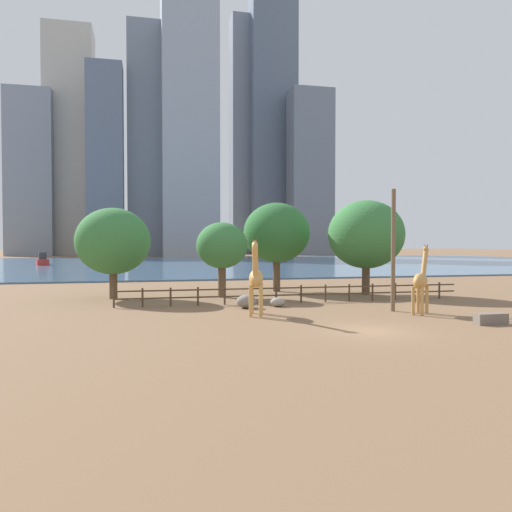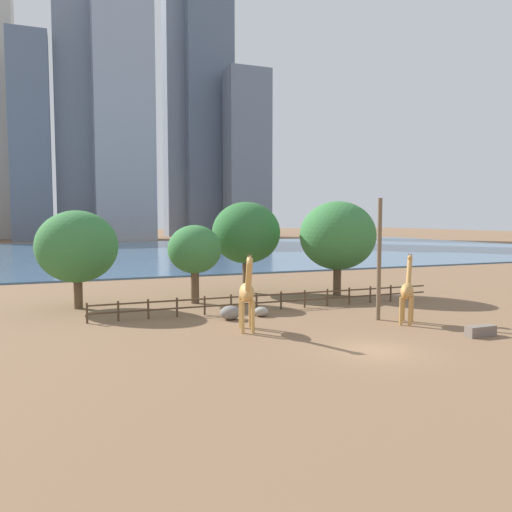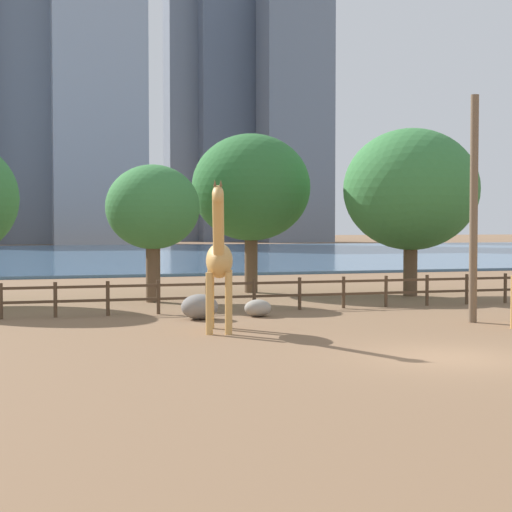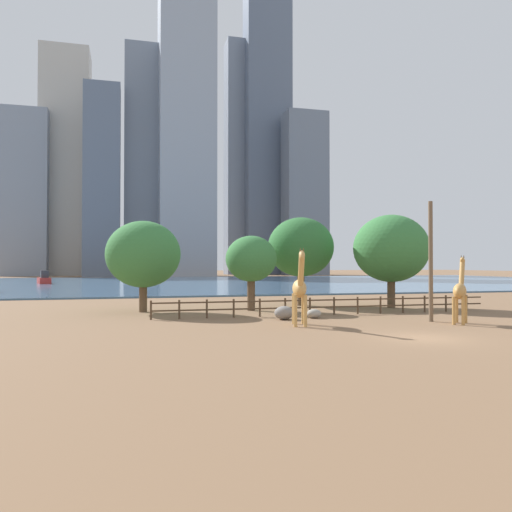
# 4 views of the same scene
# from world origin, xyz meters

# --- Properties ---
(ground_plane) EXTENTS (400.00, 400.00, 0.00)m
(ground_plane) POSITION_xyz_m (0.00, 80.00, 0.00)
(ground_plane) COLOR brown
(harbor_water) EXTENTS (180.00, 86.00, 0.20)m
(harbor_water) POSITION_xyz_m (0.00, 77.00, 0.10)
(harbor_water) COLOR #476B8C
(harbor_water) RESTS_ON ground
(giraffe_tall) EXTENTS (1.45, 3.43, 4.71)m
(giraffe_tall) POSITION_xyz_m (-4.38, 6.35, 2.26)
(giraffe_tall) COLOR tan
(giraffe_tall) RESTS_ON ground
(giraffe_companion) EXTENTS (2.39, 2.48, 4.37)m
(giraffe_companion) POSITION_xyz_m (5.82, 4.87, 2.06)
(giraffe_companion) COLOR #C18C47
(giraffe_companion) RESTS_ON ground
(utility_pole) EXTENTS (0.28, 0.28, 7.89)m
(utility_pole) POSITION_xyz_m (4.70, 6.33, 3.94)
(utility_pole) COLOR brown
(utility_pole) RESTS_ON ground
(boulder_near_fence) EXTENTS (1.02, 0.84, 0.63)m
(boulder_near_fence) POSITION_xyz_m (-1.98, 10.15, 0.32)
(boulder_near_fence) COLOR gray
(boulder_near_fence) RESTS_ON ground
(boulder_by_pole) EXTENTS (1.34, 1.22, 0.91)m
(boulder_by_pole) POSITION_xyz_m (-4.25, 9.86, 0.46)
(boulder_by_pole) COLOR gray
(boulder_by_pole) RESTS_ON ground
(enclosure_fence) EXTENTS (26.12, 0.14, 1.30)m
(enclosure_fence) POSITION_xyz_m (-0.29, 12.00, 0.76)
(enclosure_fence) COLOR #4C3826
(enclosure_fence) RESTS_ON ground
(tree_left_large) EXTENTS (4.15, 4.15, 6.07)m
(tree_left_large) POSITION_xyz_m (-4.81, 16.86, 4.16)
(tree_left_large) COLOR brown
(tree_left_large) RESTS_ON ground
(tree_center_broad) EXTENTS (5.82, 5.82, 7.16)m
(tree_center_broad) POSITION_xyz_m (-13.34, 17.71, 4.53)
(tree_center_broad) COLOR brown
(tree_center_broad) RESTS_ON ground
(tree_right_tall) EXTENTS (6.47, 6.47, 8.04)m
(tree_right_tall) POSITION_xyz_m (7.55, 16.38, 5.11)
(tree_right_tall) COLOR brown
(tree_right_tall) RESTS_ON ground
(tree_left_small) EXTENTS (5.99, 5.99, 8.02)m
(tree_left_small) POSITION_xyz_m (0.75, 20.48, 5.30)
(tree_left_small) COLOR brown
(tree_left_small) RESTS_ON ground
(boat_sailboat) EXTENTS (3.26, 5.76, 2.39)m
(boat_sailboat) POSITION_xyz_m (-29.38, 76.47, 1.01)
(boat_sailboat) COLOR #B22D28
(boat_sailboat) RESTS_ON harbor_water
(skyline_tower_needle) EXTENTS (15.78, 13.88, 76.79)m
(skyline_tower_needle) POSITION_xyz_m (-35.01, 157.87, 38.40)
(skyline_tower_needle) COLOR #B7B2A8
(skyline_tower_needle) RESTS_ON ground
(skyline_block_central) EXTENTS (14.83, 9.88, 57.52)m
(skyline_block_central) POSITION_xyz_m (46.37, 143.81, 28.76)
(skyline_block_central) COLOR slate
(skyline_block_central) RESTS_ON ground
(skyline_tower_glass) EXTENTS (15.56, 13.03, 73.80)m
(skyline_tower_glass) POSITION_xyz_m (-7.78, 142.90, 36.90)
(skyline_tower_glass) COLOR slate
(skyline_tower_glass) RESTS_ON ground
(skyline_block_left) EXTENTS (17.16, 15.87, 106.12)m
(skyline_block_left) POSITION_xyz_m (3.44, 135.18, 53.06)
(skyline_block_left) COLOR #939EAD
(skyline_block_left) RESTS_ON ground
(skyline_block_right) EXTENTS (10.87, 9.07, 88.11)m
(skyline_block_right) POSITION_xyz_m (26.73, 161.35, 44.05)
(skyline_block_right) COLOR slate
(skyline_block_right) RESTS_ON ground
(skyline_tower_short) EXTENTS (10.74, 10.08, 58.66)m
(skyline_tower_short) POSITION_xyz_m (-22.07, 136.95, 29.33)
(skyline_tower_short) COLOR slate
(skyline_tower_short) RESTS_ON ground
(skyline_block_wide) EXTENTS (14.46, 14.48, 53.60)m
(skyline_block_wide) POSITION_xyz_m (-46.39, 153.44, 26.80)
(skyline_block_wide) COLOR gray
(skyline_block_wide) RESTS_ON ground
(skyline_tower_far) EXTENTS (16.76, 9.56, 108.62)m
(skyline_tower_far) POSITION_xyz_m (36.10, 156.13, 54.31)
(skyline_tower_far) COLOR slate
(skyline_tower_far) RESTS_ON ground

